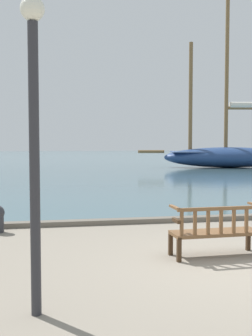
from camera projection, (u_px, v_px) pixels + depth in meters
name	position (u px, v px, depth m)	size (l,w,h in m)	color
ground_plane	(237.00, 266.00, 6.94)	(160.00, 160.00, 0.00)	gray
harbor_water	(76.00, 159.00, 50.16)	(100.00, 80.00, 0.08)	#476670
quay_edge_kerb	(171.00, 220.00, 10.72)	(40.00, 0.30, 0.12)	#675F54
park_bench	(216.00, 230.00, 7.47)	(1.62, 0.58, 0.92)	#3D2A19
sailboat_far_port	(229.00, 152.00, 32.18)	(12.04, 4.27, 13.12)	navy
lamp_post	(34.00, 122.00, 4.83)	(0.28, 0.28, 3.68)	#2D2D33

